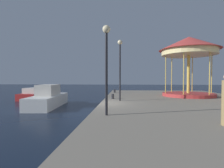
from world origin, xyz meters
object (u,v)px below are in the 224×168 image
motorboat_white (48,98)px  lamp_post_mid_promenade (120,60)px  motorboat_red (36,95)px  bollard_center (115,91)px  carousel (189,52)px  bollard_south (113,96)px  lamp_post_near_edge (106,54)px

motorboat_white → lamp_post_mid_promenade: lamp_post_mid_promenade is taller
lamp_post_mid_promenade → motorboat_red: bearing=146.1°
lamp_post_mid_promenade → bollard_center: 8.31m
motorboat_red → carousel: (16.80, -2.99, 4.55)m
carousel → bollard_south: bearing=-159.0°
lamp_post_mid_promenade → bollard_center: lamp_post_mid_promenade is taller
motorboat_white → bollard_south: size_ratio=15.06×
carousel → bollard_center: 9.22m
motorboat_red → lamp_post_mid_promenade: 12.86m
motorboat_white → lamp_post_near_edge: size_ratio=1.46×
motorboat_white → bollard_center: bearing=47.4°
lamp_post_near_edge → motorboat_white: bearing=130.4°
motorboat_white → bollard_center: size_ratio=15.06×
bollard_south → lamp_post_near_edge: bearing=-88.8°
motorboat_white → bollard_south: motorboat_white is taller
motorboat_white → carousel: bearing=9.9°
carousel → motorboat_red: bearing=169.9°
carousel → lamp_post_near_edge: size_ratio=1.38×
motorboat_white → lamp_post_near_edge: (5.89, -6.93, 2.91)m
carousel → bollard_south: (-7.14, -2.74, -4.09)m
motorboat_red → bollard_center: size_ratio=11.94×
lamp_post_mid_promenade → bollard_center: (-0.83, 7.74, -2.93)m
lamp_post_mid_promenade → bollard_center: size_ratio=11.54×
motorboat_white → carousel: 13.79m
carousel → lamp_post_near_edge: bearing=-127.4°
motorboat_white → lamp_post_near_edge: 9.55m
motorboat_white → motorboat_red: (-3.90, 5.23, -0.20)m
motorboat_white → bollard_south: 5.79m
carousel → lamp_post_near_edge: carousel is taller
lamp_post_near_edge → bollard_south: 6.95m
motorboat_white → lamp_post_near_edge: bearing=-49.6°
motorboat_red → bollard_south: bearing=-30.7°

